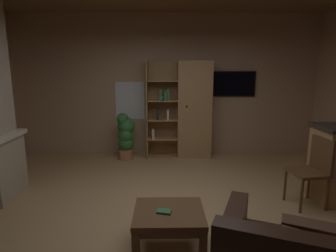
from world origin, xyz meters
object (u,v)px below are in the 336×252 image
(coffee_table, at_px, (169,218))
(potted_floor_plant, at_px, (126,135))
(dining_chair, at_px, (313,167))
(bookshelf_cabinet, at_px, (190,110))
(wall_mounted_tv, at_px, (233,84))
(table_book_0, at_px, (164,211))

(coffee_table, bearing_deg, potted_floor_plant, 105.63)
(coffee_table, xyz_separation_m, dining_chair, (1.90, 0.89, 0.21))
(bookshelf_cabinet, relative_size, wall_mounted_tv, 2.13)
(table_book_0, relative_size, wall_mounted_tv, 0.15)
(bookshelf_cabinet, xyz_separation_m, coffee_table, (-0.48, -3.08, -0.65))
(coffee_table, bearing_deg, dining_chair, 25.07)
(potted_floor_plant, bearing_deg, dining_chair, -36.64)
(dining_chair, xyz_separation_m, wall_mounted_tv, (-0.50, 2.40, 0.96))
(coffee_table, relative_size, dining_chair, 0.75)
(coffee_table, relative_size, wall_mounted_tv, 0.75)
(coffee_table, height_order, wall_mounted_tv, wall_mounted_tv)
(bookshelf_cabinet, height_order, table_book_0, bookshelf_cabinet)
(bookshelf_cabinet, bearing_deg, wall_mounted_tv, 12.93)
(bookshelf_cabinet, relative_size, dining_chair, 2.12)
(bookshelf_cabinet, height_order, wall_mounted_tv, bookshelf_cabinet)
(table_book_0, height_order, dining_chair, dining_chair)
(table_book_0, bearing_deg, potted_floor_plant, 104.56)
(coffee_table, relative_size, table_book_0, 4.99)
(potted_floor_plant, bearing_deg, wall_mounted_tv, 9.74)
(table_book_0, height_order, potted_floor_plant, potted_floor_plant)
(coffee_table, bearing_deg, wall_mounted_tv, 66.95)
(bookshelf_cabinet, distance_m, dining_chair, 2.65)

